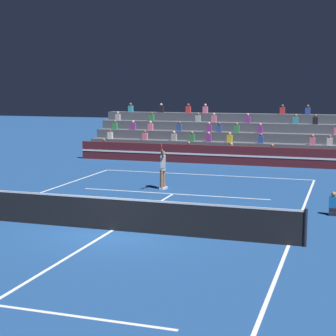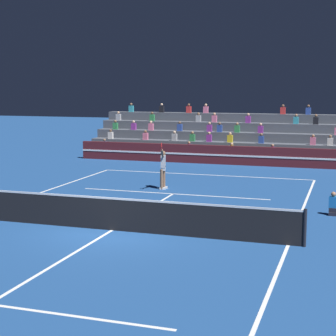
% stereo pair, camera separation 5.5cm
% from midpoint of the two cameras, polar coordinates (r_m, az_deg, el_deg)
% --- Properties ---
extents(ground_plane, '(120.00, 120.00, 0.00)m').
position_cam_midpoint_polar(ground_plane, '(17.99, -5.74, -6.32)').
color(ground_plane, navy).
extents(court_lines, '(11.10, 23.90, 0.01)m').
position_cam_midpoint_polar(court_lines, '(17.98, -5.74, -6.31)').
color(court_lines, white).
rests_on(court_lines, ground).
extents(tennis_net, '(12.00, 0.10, 1.10)m').
position_cam_midpoint_polar(tennis_net, '(17.86, -5.77, -4.63)').
color(tennis_net, black).
rests_on(tennis_net, ground).
extents(sponsor_banner_wall, '(18.00, 0.26, 1.10)m').
position_cam_midpoint_polar(sponsor_banner_wall, '(33.01, 5.49, 1.33)').
color(sponsor_banner_wall, '#51191E').
rests_on(sponsor_banner_wall, ground).
extents(bleacher_stand, '(18.60, 4.75, 3.38)m').
position_cam_midpoint_polar(bleacher_stand, '(36.66, 6.78, 2.73)').
color(bleacher_stand, '#4C515B').
rests_on(bleacher_stand, ground).
extents(ball_kid_courtside, '(0.30, 0.36, 0.84)m').
position_cam_midpoint_polar(ball_kid_courtside, '(20.74, 16.36, -3.71)').
color(ball_kid_courtside, black).
rests_on(ball_kid_courtside, ground).
extents(tennis_player, '(0.43, 1.37, 2.22)m').
position_cam_midpoint_polar(tennis_player, '(24.81, -0.58, 0.07)').
color(tennis_player, brown).
rests_on(tennis_player, ground).
extents(tennis_ball, '(0.07, 0.07, 0.07)m').
position_cam_midpoint_polar(tennis_ball, '(19.80, -5.10, -4.85)').
color(tennis_ball, '#C6DB33').
rests_on(tennis_ball, ground).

